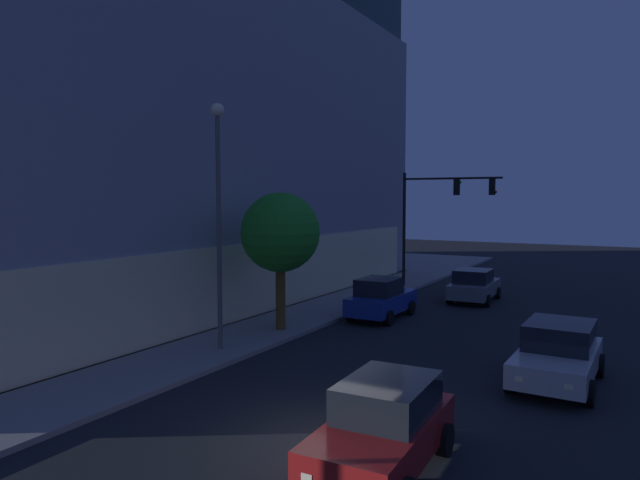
% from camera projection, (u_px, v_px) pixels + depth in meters
% --- Properties ---
extents(ground_plane, '(120.00, 120.00, 0.00)m').
position_uv_depth(ground_plane, '(327.00, 443.00, 12.07)').
color(ground_plane, black).
extents(modern_building, '(33.12, 29.78, 18.94)m').
position_uv_depth(modern_building, '(66.00, 127.00, 32.73)').
color(modern_building, '#4C4C51').
rests_on(modern_building, ground).
extents(traffic_light_far_corner, '(0.76, 5.56, 6.61)m').
position_uv_depth(traffic_light_far_corner, '(439.00, 205.00, 32.25)').
color(traffic_light_far_corner, black).
rests_on(traffic_light_far_corner, sidewalk_corner).
extents(street_lamp_sidewalk, '(0.44, 0.44, 8.22)m').
position_uv_depth(street_lamp_sidewalk, '(219.00, 197.00, 18.78)').
color(street_lamp_sidewalk, '#575757').
rests_on(street_lamp_sidewalk, sidewalk_corner).
extents(sidewalk_tree, '(3.08, 3.08, 5.33)m').
position_uv_depth(sidewalk_tree, '(280.00, 233.00, 21.79)').
color(sidewalk_tree, brown).
rests_on(sidewalk_tree, sidewalk_corner).
extents(car_red, '(4.08, 2.10, 1.72)m').
position_uv_depth(car_red, '(384.00, 426.00, 10.78)').
color(car_red, maroon).
rests_on(car_red, ground).
extents(car_silver, '(4.49, 2.27, 1.71)m').
position_uv_depth(car_silver, '(558.00, 353.00, 15.91)').
color(car_silver, '#B7BABF').
rests_on(car_silver, ground).
extents(car_blue, '(4.14, 1.98, 1.79)m').
position_uv_depth(car_blue, '(381.00, 298.00, 24.69)').
color(car_blue, navy).
rests_on(car_blue, ground).
extents(car_grey, '(4.27, 2.19, 1.66)m').
position_uv_depth(car_grey, '(474.00, 285.00, 28.81)').
color(car_grey, slate).
rests_on(car_grey, ground).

